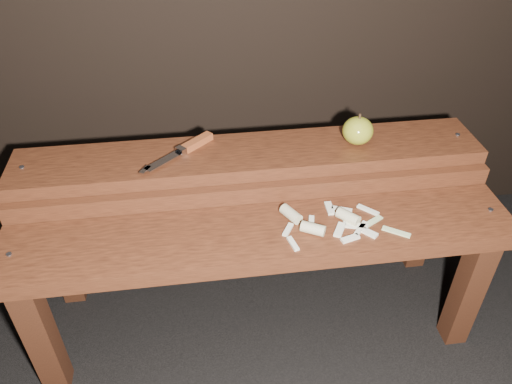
{
  "coord_description": "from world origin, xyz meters",
  "views": [
    {
      "loc": [
        -0.13,
        -0.89,
        1.19
      ],
      "look_at": [
        0.0,
        0.06,
        0.45
      ],
      "focal_mm": 35.0,
      "sensor_mm": 36.0,
      "label": 1
    }
  ],
  "objects": [
    {
      "name": "apple",
      "position": [
        0.28,
        0.17,
        0.54
      ],
      "size": [
        0.08,
        0.08,
        0.08
      ],
      "color": "olive",
      "rests_on": "bench_rear_tier"
    },
    {
      "name": "ground",
      "position": [
        0.0,
        0.0,
        0.0
      ],
      "size": [
        60.0,
        60.0,
        0.0
      ],
      "primitive_type": "plane",
      "color": "black"
    },
    {
      "name": "bench_rear_tier",
      "position": [
        0.0,
        0.17,
        0.41
      ],
      "size": [
        1.2,
        0.21,
        0.5
      ],
      "color": "#36190D",
      "rests_on": "ground"
    },
    {
      "name": "bench_front_tier",
      "position": [
        0.0,
        -0.06,
        0.35
      ],
      "size": [
        1.2,
        0.2,
        0.42
      ],
      "color": "#36190D",
      "rests_on": "ground"
    },
    {
      "name": "knife",
      "position": [
        -0.15,
        0.19,
        0.51
      ],
      "size": [
        0.19,
        0.16,
        0.02
      ],
      "color": "brown",
      "rests_on": "bench_rear_tier"
    },
    {
      "name": "apple_scraps",
      "position": [
        0.15,
        -0.05,
        0.43
      ],
      "size": [
        0.29,
        0.16,
        0.03
      ],
      "color": "beige",
      "rests_on": "bench_front_tier"
    }
  ]
}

